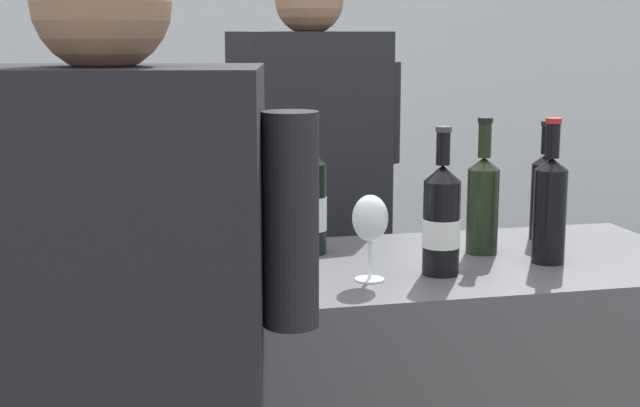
{
  "coord_description": "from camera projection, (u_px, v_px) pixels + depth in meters",
  "views": [
    {
      "loc": [
        -0.32,
        -2.02,
        1.52
      ],
      "look_at": [
        0.15,
        0.0,
        1.13
      ],
      "focal_mm": 52.58,
      "sensor_mm": 36.0,
      "label": 1
    }
  ],
  "objects": [
    {
      "name": "wine_bottle_2",
      "position": [
        441.0,
        220.0,
        2.06
      ],
      "size": [
        0.08,
        0.08,
        0.33
      ],
      "color": "black",
      "rests_on": "counter"
    },
    {
      "name": "wine_bottle_0",
      "position": [
        243.0,
        220.0,
        2.08
      ],
      "size": [
        0.07,
        0.07,
        0.34
      ],
      "color": "black",
      "rests_on": "counter"
    },
    {
      "name": "ice_bucket",
      "position": [
        60.0,
        225.0,
        2.1
      ],
      "size": [
        0.21,
        0.21,
        0.21
      ],
      "color": "silver",
      "rests_on": "counter"
    },
    {
      "name": "wine_bottle_1",
      "position": [
        483.0,
        201.0,
        2.26
      ],
      "size": [
        0.08,
        0.08,
        0.33
      ],
      "color": "black",
      "rests_on": "counter"
    },
    {
      "name": "wine_bottle_8",
      "position": [
        311.0,
        202.0,
        2.26
      ],
      "size": [
        0.08,
        0.08,
        0.34
      ],
      "color": "black",
      "rests_on": "counter"
    },
    {
      "name": "wine_bottle_7",
      "position": [
        550.0,
        206.0,
        2.16
      ],
      "size": [
        0.08,
        0.08,
        0.34
      ],
      "color": "black",
      "rests_on": "counter"
    },
    {
      "name": "wine_glass",
      "position": [
        370.0,
        221.0,
        2.01
      ],
      "size": [
        0.08,
        0.08,
        0.19
      ],
      "color": "silver",
      "rests_on": "counter"
    },
    {
      "name": "person_server",
      "position": [
        310.0,
        267.0,
        2.76
      ],
      "size": [
        0.57,
        0.31,
        1.69
      ],
      "color": "black",
      "rests_on": "ground_plane"
    },
    {
      "name": "wine_bottle_6",
      "position": [
        545.0,
        193.0,
        2.41
      ],
      "size": [
        0.07,
        0.07,
        0.31
      ],
      "color": "black",
      "rests_on": "counter"
    },
    {
      "name": "wall_back",
      "position": [
        168.0,
        53.0,
        4.51
      ],
      "size": [
        8.0,
        0.1,
        2.8
      ],
      "primitive_type": "cube",
      "color": "silver",
      "rests_on": "ground_plane"
    },
    {
      "name": "wine_bottle_5",
      "position": [
        104.0,
        235.0,
        1.92
      ],
      "size": [
        0.07,
        0.07,
        0.33
      ],
      "color": "black",
      "rests_on": "counter"
    },
    {
      "name": "wine_bottle_3",
      "position": [
        158.0,
        216.0,
        2.14
      ],
      "size": [
        0.08,
        0.08,
        0.33
      ],
      "color": "black",
      "rests_on": "counter"
    }
  ]
}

